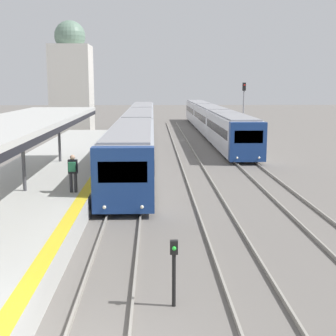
# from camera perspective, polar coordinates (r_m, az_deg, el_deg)

# --- Properties ---
(platform_canopy) EXTENTS (4.00, 20.15, 3.21)m
(platform_canopy) POSITION_cam_1_polar(r_m,az_deg,el_deg) (21.36, -17.34, 5.44)
(platform_canopy) COLOR beige
(platform_canopy) RESTS_ON station_platform
(person_on_platform) EXTENTS (0.40, 0.40, 1.66)m
(person_on_platform) POSITION_cam_1_polar(r_m,az_deg,el_deg) (20.75, -11.53, -0.28)
(person_on_platform) COLOR #2D2D33
(person_on_platform) RESTS_ON station_platform
(train_near) EXTENTS (2.65, 47.57, 3.19)m
(train_near) POSITION_cam_1_polar(r_m,az_deg,el_deg) (43.06, -3.54, 5.00)
(train_near) COLOR navy
(train_near) RESTS_ON ground_plane
(train_far) EXTENTS (2.59, 43.22, 3.16)m
(train_far) POSITION_cam_1_polar(r_m,az_deg,el_deg) (54.29, 5.22, 6.03)
(train_far) COLOR navy
(train_far) RESTS_ON ground_plane
(signal_post_near) EXTENTS (0.20, 0.21, 1.78)m
(signal_post_near) POSITION_cam_1_polar(r_m,az_deg,el_deg) (12.15, 0.73, -11.82)
(signal_post_near) COLOR black
(signal_post_near) RESTS_ON ground_plane
(signal_mast_far) EXTENTS (0.28, 0.29, 5.78)m
(signal_mast_far) POSITION_cam_1_polar(r_m,az_deg,el_deg) (42.34, 9.20, 7.26)
(signal_mast_far) COLOR gray
(signal_mast_far) RESTS_ON ground_plane
(distant_domed_building) EXTENTS (4.44, 4.44, 12.57)m
(distant_domed_building) POSITION_cam_1_polar(r_m,az_deg,el_deg) (54.53, -11.68, 10.31)
(distant_domed_building) COLOR silver
(distant_domed_building) RESTS_ON ground_plane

